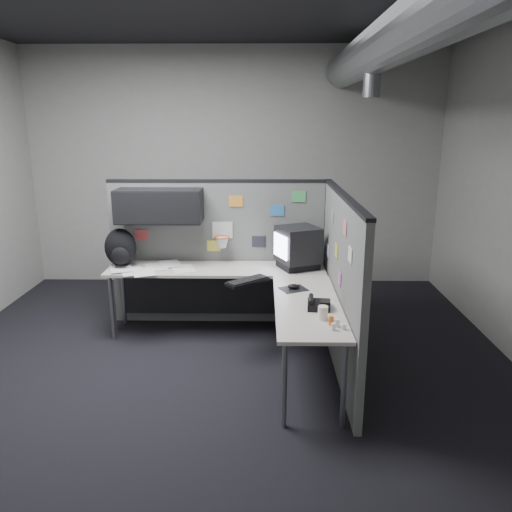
{
  "coord_description": "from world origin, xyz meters",
  "views": [
    {
      "loc": [
        0.4,
        -4.09,
        2.25
      ],
      "look_at": [
        0.33,
        0.35,
        1.03
      ],
      "focal_mm": 35.0,
      "sensor_mm": 36.0,
      "label": 1
    }
  ],
  "objects_px": {
    "monitor": "(298,247)",
    "backpack": "(121,248)",
    "phone": "(318,304)",
    "keyboard": "(248,281)",
    "desk": "(238,287)"
  },
  "relations": [
    {
      "from": "monitor",
      "to": "backpack",
      "type": "bearing_deg",
      "value": -159.09
    },
    {
      "from": "monitor",
      "to": "backpack",
      "type": "relative_size",
      "value": 1.24
    },
    {
      "from": "monitor",
      "to": "phone",
      "type": "relative_size",
      "value": 2.32
    },
    {
      "from": "monitor",
      "to": "backpack",
      "type": "distance_m",
      "value": 1.89
    },
    {
      "from": "keyboard",
      "to": "backpack",
      "type": "xyz_separation_m",
      "value": [
        -1.37,
        0.54,
        0.18
      ]
    },
    {
      "from": "phone",
      "to": "monitor",
      "type": "bearing_deg",
      "value": 109.95
    },
    {
      "from": "monitor",
      "to": "phone",
      "type": "xyz_separation_m",
      "value": [
        0.09,
        -1.17,
        -0.19
      ]
    },
    {
      "from": "desk",
      "to": "monitor",
      "type": "height_order",
      "value": "monitor"
    },
    {
      "from": "monitor",
      "to": "desk",
      "type": "bearing_deg",
      "value": -133.46
    },
    {
      "from": "backpack",
      "to": "monitor",
      "type": "bearing_deg",
      "value": 6.28
    },
    {
      "from": "backpack",
      "to": "phone",
      "type": "bearing_deg",
      "value": -24.13
    },
    {
      "from": "monitor",
      "to": "phone",
      "type": "distance_m",
      "value": 1.19
    },
    {
      "from": "phone",
      "to": "backpack",
      "type": "distance_m",
      "value": 2.32
    },
    {
      "from": "monitor",
      "to": "keyboard",
      "type": "relative_size",
      "value": 1.16
    },
    {
      "from": "keyboard",
      "to": "backpack",
      "type": "height_order",
      "value": "backpack"
    }
  ]
}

